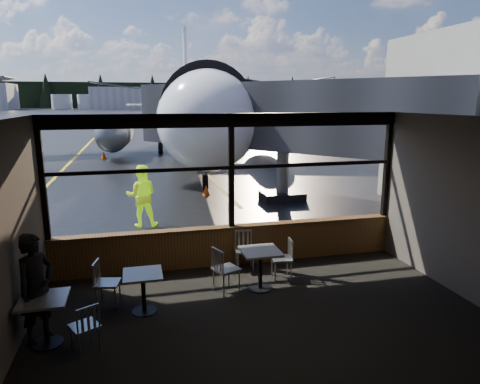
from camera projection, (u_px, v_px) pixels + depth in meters
name	position (u px, v px, depth m)	size (l,w,h in m)	color
ground_plane	(140.00, 113.00, 123.94)	(520.00, 520.00, 0.00)	black
carpet_floor	(271.00, 328.00, 7.24)	(8.00, 6.00, 0.01)	black
ceiling	(274.00, 119.00, 6.50)	(8.00, 6.00, 0.04)	#38332D
wall_back	(372.00, 321.00, 4.03)	(8.00, 0.04, 3.50)	#524941
window_sill	(232.00, 246.00, 9.99)	(8.00, 0.28, 0.90)	#58371A
window_header	(231.00, 120.00, 9.38)	(8.00, 0.18, 0.30)	black
mullion_left	(42.00, 179.00, 8.69)	(0.12, 0.12, 2.60)	black
mullion_centre	(231.00, 172.00, 9.62)	(0.12, 0.12, 2.60)	black
mullion_right	(387.00, 165.00, 10.55)	(0.12, 0.12, 2.60)	black
window_transom	(231.00, 167.00, 9.60)	(8.00, 0.10, 0.08)	black
airliner	(192.00, 74.00, 29.06)	(30.09, 36.11, 11.03)	white
jet_bridge	(294.00, 135.00, 15.62)	(9.51, 11.62, 5.07)	#2F2F31
cafe_table_near	(260.00, 270.00, 8.65)	(0.76, 0.76, 0.84)	#A49E96
cafe_table_mid	(144.00, 293.00, 7.71)	(0.69, 0.69, 0.76)	#9F9992
cafe_table_left	(45.00, 322.00, 6.68)	(0.71, 0.71, 0.79)	#ABA69D
chair_near_e	(282.00, 259.00, 9.16)	(0.48, 0.48, 0.89)	#BCB7A9
chair_near_w	(226.00, 269.00, 8.52)	(0.52, 0.52, 0.95)	#ABA79A
chair_near_n	(245.00, 251.00, 9.66)	(0.49, 0.49, 0.89)	beige
chair_mid_w	(107.00, 284.00, 7.94)	(0.49, 0.49, 0.89)	beige
chair_left_s	(84.00, 327.00, 6.51)	(0.44, 0.44, 0.81)	#AEAA9D
passenger	(36.00, 288.00, 6.71)	(0.65, 0.43, 1.78)	black
ground_crew	(142.00, 196.00, 12.94)	(0.92, 0.71, 1.88)	#BFF219
cone_nose	(206.00, 190.00, 17.26)	(0.31, 0.31, 0.43)	orange
cone_wing	(104.00, 155.00, 27.84)	(0.36, 0.36, 0.50)	#FF5408
hangar_mid	(137.00, 97.00, 184.55)	(38.00, 15.00, 10.00)	silver
hangar_right	(274.00, 95.00, 191.80)	(50.00, 20.00, 12.00)	silver
fuel_tank_a	(62.00, 102.00, 175.07)	(8.00, 8.00, 6.00)	silver
fuel_tank_b	(88.00, 102.00, 177.42)	(8.00, 8.00, 6.00)	silver
fuel_tank_c	(113.00, 102.00, 179.78)	(8.00, 8.00, 6.00)	silver
treeline	(136.00, 95.00, 208.06)	(360.00, 3.00, 12.00)	black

